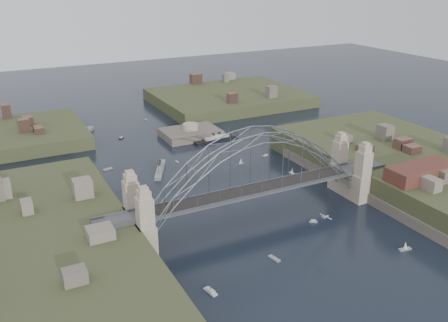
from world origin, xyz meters
TOP-DOWN VIEW (x-y plane):
  - ground at (0.00, 0.00)m, footprint 500.00×500.00m
  - bridge at (0.00, 0.00)m, footprint 84.00×13.80m
  - shore_west at (-57.32, 0.00)m, footprint 50.50×90.00m
  - shore_east at (57.32, 0.00)m, footprint 50.50×90.00m
  - headland_nw at (-55.00, 95.00)m, footprint 60.00×45.00m
  - headland_ne at (50.00, 110.00)m, footprint 70.00×55.00m
  - fort_island at (12.00, 70.00)m, footprint 22.00×16.00m
  - wharf_shed at (44.00, -14.00)m, footprint 20.00×8.00m
  - finger_pier at (39.00, -28.00)m, footprint 4.00×22.00m
  - naval_cruiser_near at (-11.09, 42.13)m, footprint 8.76×15.18m
  - naval_cruiser_far at (-26.14, 90.72)m, footprint 13.02×16.10m
  - ocean_liner at (19.03, 60.95)m, footprint 18.98×4.73m
  - aeroplane at (7.60, -18.98)m, footprint 1.96×3.54m
  - small_boat_a at (-18.95, 16.51)m, footprint 1.12×2.47m
  - small_boat_b at (15.57, 35.57)m, footprint 1.88×1.09m
  - small_boat_c at (-6.26, -19.00)m, footprint 1.64×3.32m
  - small_boat_d at (26.93, 38.41)m, footprint 2.37×1.17m
  - small_boat_e at (-26.03, 51.40)m, footprint 3.33×1.66m
  - small_boat_f at (-3.19, 47.16)m, footprint 0.68×1.44m
  - small_boat_g at (23.22, -29.72)m, footprint 3.18×1.49m
  - small_boat_h at (-13.07, 80.45)m, footprint 2.18×1.45m
  - small_boat_i at (26.10, 20.51)m, footprint 1.10×2.42m
  - small_boat_j at (-24.47, -23.35)m, footprint 1.75×3.54m
  - small_boat_k at (3.72, 100.72)m, footprint 0.91×2.23m
  - small_boat_l at (-34.72, 27.05)m, footprint 3.08×2.18m
  - small_boat_m at (12.28, -9.01)m, footprint 2.12×1.66m

SIDE VIEW (x-z plane):
  - fort_island at x=12.00m, z-range -5.04..4.36m
  - ground at x=0.00m, z-range 0.00..0.00m
  - small_boat_a at x=-18.95m, z-range -0.08..0.38m
  - small_boat_c at x=-6.26m, z-range -0.08..0.38m
  - small_boat_d at x=26.93m, z-range -0.08..0.38m
  - small_boat_e at x=-26.03m, z-range -0.08..0.38m
  - small_boat_f at x=-3.19m, z-range -0.08..0.38m
  - small_boat_k at x=3.72m, z-range -0.08..0.38m
  - small_boat_l at x=-34.72m, z-range -0.08..0.38m
  - small_boat_j at x=-24.47m, z-range -0.43..0.99m
  - small_boat_h at x=-13.07m, z-range -0.42..1.00m
  - small_boat_m at x=12.28m, z-range -0.42..1.00m
  - headland_nw at x=-55.00m, z-range -4.00..5.00m
  - finger_pier at x=39.00m, z-range 0.00..1.40m
  - ocean_liner at x=19.03m, z-range -1.59..3.03m
  - naval_cruiser_near at x=-11.09m, z-range -1.64..3.11m
  - small_boat_g at x=23.22m, z-range -0.44..1.93m
  - headland_ne at x=50.00m, z-range -4.00..5.50m
  - small_boat_i at x=26.10m, z-range -0.32..2.06m
  - naval_cruiser_far at x=-26.14m, z-range -2.12..4.04m
  - small_boat_b at x=15.57m, z-range -0.22..2.16m
  - shore_west at x=-57.32m, z-range -4.03..7.97m
  - shore_east at x=57.32m, z-range -4.03..7.97m
  - aeroplane at x=7.60m, z-range 7.19..7.71m
  - wharf_shed at x=44.00m, z-range 8.00..12.00m
  - bridge at x=0.00m, z-range 0.02..24.62m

